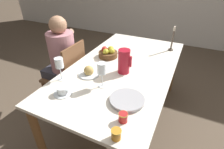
{
  "coord_description": "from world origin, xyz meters",
  "views": [
    {
      "loc": [
        0.58,
        -1.48,
        1.63
      ],
      "look_at": [
        0.0,
        -0.27,
        0.79
      ],
      "focal_mm": 28.0,
      "sensor_mm": 36.0,
      "label": 1
    }
  ],
  "objects_px": {
    "jam_jar_amber": "(123,117)",
    "fruit_bowl": "(108,53)",
    "teacup_near_person": "(62,91)",
    "serving_tray": "(127,100)",
    "bread_plate": "(89,72)",
    "candlestick_tall": "(172,41)",
    "red_pitcher": "(124,61)",
    "person_seated": "(61,57)",
    "chair_person_side": "(68,75)",
    "wine_glass_juice": "(102,70)",
    "wine_glass_water": "(59,64)",
    "jam_jar_red": "(116,134)"
  },
  "relations": [
    {
      "from": "candlestick_tall",
      "to": "person_seated",
      "type": "bearing_deg",
      "value": -148.97
    },
    {
      "from": "red_pitcher",
      "to": "bread_plate",
      "type": "height_order",
      "value": "red_pitcher"
    },
    {
      "from": "person_seated",
      "to": "jam_jar_amber",
      "type": "bearing_deg",
      "value": -121.29
    },
    {
      "from": "person_seated",
      "to": "jam_jar_amber",
      "type": "distance_m",
      "value": 1.24
    },
    {
      "from": "chair_person_side",
      "to": "jam_jar_red",
      "type": "height_order",
      "value": "chair_person_side"
    },
    {
      "from": "teacup_near_person",
      "to": "candlestick_tall",
      "type": "distance_m",
      "value": 1.42
    },
    {
      "from": "wine_glass_juice",
      "to": "bread_plate",
      "type": "height_order",
      "value": "wine_glass_juice"
    },
    {
      "from": "red_pitcher",
      "to": "wine_glass_juice",
      "type": "bearing_deg",
      "value": -104.52
    },
    {
      "from": "wine_glass_water",
      "to": "teacup_near_person",
      "type": "distance_m",
      "value": 0.26
    },
    {
      "from": "bread_plate",
      "to": "jam_jar_amber",
      "type": "xyz_separation_m",
      "value": [
        0.52,
        -0.41,
        0.01
      ]
    },
    {
      "from": "chair_person_side",
      "to": "person_seated",
      "type": "bearing_deg",
      "value": 76.37
    },
    {
      "from": "serving_tray",
      "to": "chair_person_side",
      "type": "bearing_deg",
      "value": 155.33
    },
    {
      "from": "chair_person_side",
      "to": "serving_tray",
      "type": "height_order",
      "value": "chair_person_side"
    },
    {
      "from": "wine_glass_juice",
      "to": "jam_jar_amber",
      "type": "height_order",
      "value": "wine_glass_juice"
    },
    {
      "from": "chair_person_side",
      "to": "jam_jar_amber",
      "type": "relative_size",
      "value": 13.29
    },
    {
      "from": "person_seated",
      "to": "candlestick_tall",
      "type": "height_order",
      "value": "person_seated"
    },
    {
      "from": "wine_glass_water",
      "to": "jam_jar_red",
      "type": "xyz_separation_m",
      "value": [
        0.72,
        -0.38,
        -0.12
      ]
    },
    {
      "from": "fruit_bowl",
      "to": "candlestick_tall",
      "type": "distance_m",
      "value": 0.79
    },
    {
      "from": "person_seated",
      "to": "red_pitcher",
      "type": "relative_size",
      "value": 5.06
    },
    {
      "from": "serving_tray",
      "to": "jam_jar_red",
      "type": "distance_m",
      "value": 0.35
    },
    {
      "from": "wine_glass_water",
      "to": "jam_jar_amber",
      "type": "relative_size",
      "value": 3.15
    },
    {
      "from": "teacup_near_person",
      "to": "candlestick_tall",
      "type": "bearing_deg",
      "value": 63.13
    },
    {
      "from": "chair_person_side",
      "to": "teacup_near_person",
      "type": "xyz_separation_m",
      "value": [
        0.42,
        -0.56,
        0.28
      ]
    },
    {
      "from": "jam_jar_red",
      "to": "bread_plate",
      "type": "bearing_deg",
      "value": 134.06
    },
    {
      "from": "teacup_near_person",
      "to": "serving_tray",
      "type": "height_order",
      "value": "teacup_near_person"
    },
    {
      "from": "person_seated",
      "to": "wine_glass_water",
      "type": "xyz_separation_m",
      "value": [
        0.36,
        -0.41,
        0.19
      ]
    },
    {
      "from": "chair_person_side",
      "to": "bread_plate",
      "type": "height_order",
      "value": "chair_person_side"
    },
    {
      "from": "bread_plate",
      "to": "jam_jar_amber",
      "type": "distance_m",
      "value": 0.66
    },
    {
      "from": "red_pitcher",
      "to": "jam_jar_red",
      "type": "xyz_separation_m",
      "value": [
        0.25,
        -0.74,
        -0.08
      ]
    },
    {
      "from": "wine_glass_juice",
      "to": "fruit_bowl",
      "type": "relative_size",
      "value": 1.05
    },
    {
      "from": "wine_glass_water",
      "to": "fruit_bowl",
      "type": "xyz_separation_m",
      "value": [
        0.17,
        0.6,
        -0.11
      ]
    },
    {
      "from": "chair_person_side",
      "to": "teacup_near_person",
      "type": "distance_m",
      "value": 0.75
    },
    {
      "from": "wine_glass_juice",
      "to": "fruit_bowl",
      "type": "bearing_deg",
      "value": 111.56
    },
    {
      "from": "wine_glass_water",
      "to": "teacup_near_person",
      "type": "relative_size",
      "value": 1.44
    },
    {
      "from": "person_seated",
      "to": "wine_glass_juice",
      "type": "xyz_separation_m",
      "value": [
        0.74,
        -0.35,
        0.2
      ]
    },
    {
      "from": "red_pitcher",
      "to": "person_seated",
      "type": "bearing_deg",
      "value": 176.45
    },
    {
      "from": "wine_glass_water",
      "to": "wine_glass_juice",
      "type": "xyz_separation_m",
      "value": [
        0.39,
        0.06,
        0.0
      ]
    },
    {
      "from": "jam_jar_amber",
      "to": "fruit_bowl",
      "type": "relative_size",
      "value": 0.32
    },
    {
      "from": "wine_glass_juice",
      "to": "person_seated",
      "type": "bearing_deg",
      "value": 154.94
    },
    {
      "from": "wine_glass_juice",
      "to": "bread_plate",
      "type": "xyz_separation_m",
      "value": [
        -0.2,
        0.11,
        -0.14
      ]
    },
    {
      "from": "serving_tray",
      "to": "candlestick_tall",
      "type": "height_order",
      "value": "candlestick_tall"
    },
    {
      "from": "bread_plate",
      "to": "teacup_near_person",
      "type": "bearing_deg",
      "value": -95.93
    },
    {
      "from": "wine_glass_water",
      "to": "wine_glass_juice",
      "type": "distance_m",
      "value": 0.39
    },
    {
      "from": "person_seated",
      "to": "wine_glass_water",
      "type": "bearing_deg",
      "value": -139.16
    },
    {
      "from": "teacup_near_person",
      "to": "candlestick_tall",
      "type": "height_order",
      "value": "candlestick_tall"
    },
    {
      "from": "wine_glass_juice",
      "to": "fruit_bowl",
      "type": "height_order",
      "value": "wine_glass_juice"
    },
    {
      "from": "wine_glass_water",
      "to": "jam_jar_amber",
      "type": "xyz_separation_m",
      "value": [
        0.7,
        -0.23,
        -0.12
      ]
    },
    {
      "from": "serving_tray",
      "to": "wine_glass_water",
      "type": "bearing_deg",
      "value": 177.08
    },
    {
      "from": "jam_jar_red",
      "to": "fruit_bowl",
      "type": "bearing_deg",
      "value": 119.06
    },
    {
      "from": "jam_jar_red",
      "to": "candlestick_tall",
      "type": "distance_m",
      "value": 1.48
    }
  ]
}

